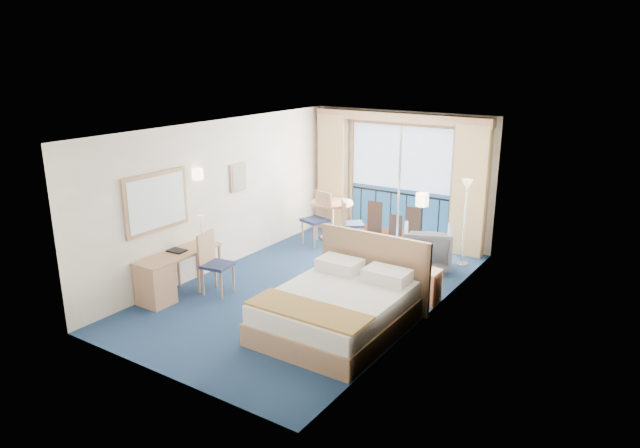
{
  "coord_description": "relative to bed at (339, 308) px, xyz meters",
  "views": [
    {
      "loc": [
        4.98,
        -7.36,
        3.81
      ],
      "look_at": [
        0.0,
        0.2,
        1.09
      ],
      "focal_mm": 32.0,
      "sensor_mm": 36.0,
      "label": 1
    }
  ],
  "objects": [
    {
      "name": "curtain_left",
      "position": [
        -2.68,
        4.08,
        0.95
      ],
      "size": [
        0.65,
        0.22,
        2.55
      ],
      "primitive_type": "cube",
      "color": "tan",
      "rests_on": "room_walls"
    },
    {
      "name": "sconce_left",
      "position": [
        -3.07,
        0.41,
        1.52
      ],
      "size": [
        0.18,
        0.18,
        0.18
      ],
      "primitive_type": "cylinder",
      "color": "beige",
      "rests_on": "room_walls"
    },
    {
      "name": "bed",
      "position": [
        0.0,
        0.0,
        0.0
      ],
      "size": [
        1.87,
        2.22,
        1.17
      ],
      "color": "tan",
      "rests_on": "ground"
    },
    {
      "name": "pelmet",
      "position": [
        -1.13,
        4.11,
        2.25
      ],
      "size": [
        3.8,
        0.25,
        0.18
      ],
      "primitive_type": "cube",
      "color": "tan",
      "rests_on": "room_walls"
    },
    {
      "name": "nightstand",
      "position": [
        0.65,
        1.58,
        -0.06
      ],
      "size": [
        0.4,
        0.38,
        0.53
      ],
      "primitive_type": "cube",
      "color": "tan",
      "rests_on": "ground"
    },
    {
      "name": "table_chair_a",
      "position": [
        -1.76,
        3.26,
        0.21
      ],
      "size": [
        0.59,
        0.59,
        0.96
      ],
      "rotation": [
        0.0,
        0.0,
        2.25
      ],
      "color": "#212A4D",
      "rests_on": "ground"
    },
    {
      "name": "desk",
      "position": [
        -2.86,
        -0.74,
        0.06
      ],
      "size": [
        0.52,
        1.5,
        0.7
      ],
      "color": "tan",
      "rests_on": "ground"
    },
    {
      "name": "desk_chair",
      "position": [
        -2.41,
        -0.02,
        0.25
      ],
      "size": [
        0.51,
        0.5,
        1.02
      ],
      "rotation": [
        0.0,
        0.0,
        1.72
      ],
      "color": "#212A4D",
      "rests_on": "ground"
    },
    {
      "name": "balcony_door",
      "position": [
        -1.13,
        4.23,
        0.81
      ],
      "size": [
        2.36,
        0.03,
        2.52
      ],
      "color": "navy",
      "rests_on": "room_walls"
    },
    {
      "name": "mirror",
      "position": [
        -3.1,
        -0.49,
        1.22
      ],
      "size": [
        0.05,
        1.25,
        0.95
      ],
      "color": "tan",
      "rests_on": "room_walls"
    },
    {
      "name": "floor_lamp",
      "position": [
        0.57,
        3.48,
        0.91
      ],
      "size": [
        0.23,
        0.23,
        1.63
      ],
      "color": "silver",
      "rests_on": "ground"
    },
    {
      "name": "phone",
      "position": [
        0.61,
        1.55,
        0.24
      ],
      "size": [
        0.2,
        0.18,
        0.08
      ],
      "primitive_type": "cube",
      "rotation": [
        0.0,
        0.0,
        0.24
      ],
      "color": "beige",
      "rests_on": "nightstand"
    },
    {
      "name": "wall_print",
      "position": [
        -3.1,
        1.46,
        1.27
      ],
      "size": [
        0.04,
        0.42,
        0.52
      ],
      "color": "tan",
      "rests_on": "room_walls"
    },
    {
      "name": "sconce_right",
      "position": [
        0.81,
        0.86,
        1.52
      ],
      "size": [
        0.18,
        0.18,
        0.18
      ],
      "primitive_type": "cylinder",
      "color": "beige",
      "rests_on": "room_walls"
    },
    {
      "name": "curtain_right",
      "position": [
        0.42,
        4.08,
        0.95
      ],
      "size": [
        0.65,
        0.22,
        2.55
      ],
      "primitive_type": "cube",
      "color": "tan",
      "rests_on": "room_walls"
    },
    {
      "name": "folder",
      "position": [
        -2.92,
        -0.31,
        0.39
      ],
      "size": [
        0.3,
        0.24,
        0.03
      ],
      "primitive_type": "cube",
      "rotation": [
        0.0,
        0.0,
        0.09
      ],
      "color": "black",
      "rests_on": "desk"
    },
    {
      "name": "desk_lamp",
      "position": [
        -2.86,
        0.21,
        0.73
      ],
      "size": [
        0.13,
        0.13,
        0.48
      ],
      "color": "silver",
      "rests_on": "desk"
    },
    {
      "name": "room_walls",
      "position": [
        -1.13,
        1.01,
        1.45
      ],
      "size": [
        4.04,
        6.54,
        2.72
      ],
      "color": "beige",
      "rests_on": "ground"
    },
    {
      "name": "floor",
      "position": [
        -1.13,
        1.01,
        -0.33
      ],
      "size": [
        6.5,
        6.5,
        0.0
      ],
      "primitive_type": "plane",
      "color": "navy",
      "rests_on": "ground"
    },
    {
      "name": "table_chair_b",
      "position": [
        -2.37,
        3.06,
        0.28
      ],
      "size": [
        0.58,
        0.59,
        1.09
      ],
      "rotation": [
        0.0,
        0.0,
        -0.28
      ],
      "color": "#212A4D",
      "rests_on": "ground"
    },
    {
      "name": "round_table",
      "position": [
        -2.32,
        3.49,
        0.28
      ],
      "size": [
        0.9,
        0.9,
        0.81
      ],
      "color": "tan",
      "rests_on": "ground"
    },
    {
      "name": "armchair",
      "position": [
        0.08,
        2.95,
        0.07
      ],
      "size": [
        1.13,
        1.14,
        0.8
      ],
      "primitive_type": "imported",
      "rotation": [
        0.0,
        0.0,
        3.55
      ],
      "color": "#464D56",
      "rests_on": "ground"
    }
  ]
}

